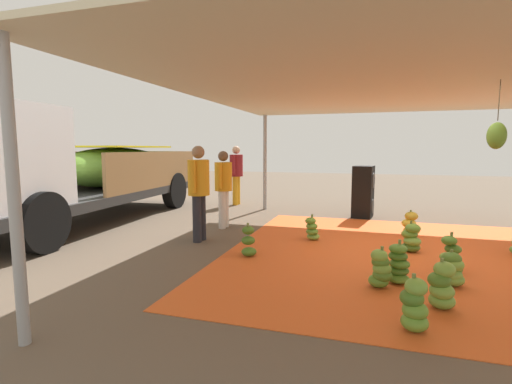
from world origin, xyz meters
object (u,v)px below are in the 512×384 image
(banana_bunch_2, at_px, (451,270))
(worker_2, at_px, (199,186))
(banana_bunch_6, at_px, (411,239))
(banana_bunch_5, at_px, (414,306))
(speaker_stack, at_px, (363,192))
(banana_bunch_9, at_px, (248,242))
(banana_bunch_1, at_px, (398,265))
(banana_bunch_7, at_px, (442,287))
(banana_bunch_3, at_px, (450,254))
(banana_bunch_10, at_px, (411,224))
(cargo_truck_main, at_px, (71,171))
(banana_bunch_4, at_px, (380,270))
(worker_1, at_px, (223,183))
(worker_0, at_px, (236,171))
(banana_bunch_0, at_px, (312,230))

(banana_bunch_2, bearing_deg, worker_2, 73.70)
(banana_bunch_6, bearing_deg, banana_bunch_5, 175.25)
(speaker_stack, bearing_deg, banana_bunch_9, 158.03)
(banana_bunch_9, xyz_separation_m, speaker_stack, (4.04, -1.63, 0.41))
(banana_bunch_1, xyz_separation_m, banana_bunch_5, (-1.29, -0.06, 0.00))
(banana_bunch_7, height_order, banana_bunch_9, banana_bunch_7)
(banana_bunch_7, bearing_deg, banana_bunch_6, 2.19)
(banana_bunch_1, distance_m, banana_bunch_3, 1.00)
(banana_bunch_1, relative_size, banana_bunch_9, 1.06)
(banana_bunch_10, distance_m, cargo_truck_main, 7.20)
(banana_bunch_4, height_order, banana_bunch_10, banana_bunch_4)
(banana_bunch_1, xyz_separation_m, banana_bunch_4, (-0.25, 0.22, -0.01))
(banana_bunch_2, xyz_separation_m, banana_bunch_3, (0.62, -0.09, 0.03))
(banana_bunch_6, distance_m, speaker_stack, 3.20)
(cargo_truck_main, height_order, speaker_stack, cargo_truck_main)
(banana_bunch_5, distance_m, worker_1, 5.10)
(banana_bunch_9, height_order, speaker_stack, speaker_stack)
(worker_1, bearing_deg, banana_bunch_9, -147.82)
(banana_bunch_1, height_order, banana_bunch_2, banana_bunch_1)
(cargo_truck_main, xyz_separation_m, worker_2, (-0.52, -3.33, -0.19))
(banana_bunch_3, xyz_separation_m, banana_bunch_5, (-2.00, 0.65, 0.01))
(banana_bunch_4, relative_size, banana_bunch_6, 1.00)
(banana_bunch_6, bearing_deg, banana_bunch_10, -4.65)
(banana_bunch_6, height_order, worker_1, worker_1)
(banana_bunch_3, distance_m, banana_bunch_10, 2.16)
(banana_bunch_5, relative_size, banana_bunch_6, 1.05)
(worker_0, bearing_deg, banana_bunch_9, -157.86)
(cargo_truck_main, height_order, worker_0, cargo_truck_main)
(banana_bunch_1, bearing_deg, speaker_stack, 6.64)
(banana_bunch_7, relative_size, worker_0, 0.31)
(banana_bunch_3, bearing_deg, banana_bunch_2, 171.95)
(banana_bunch_2, height_order, banana_bunch_7, banana_bunch_7)
(banana_bunch_0, relative_size, banana_bunch_7, 0.89)
(banana_bunch_6, relative_size, banana_bunch_10, 1.04)
(banana_bunch_1, height_order, banana_bunch_10, banana_bunch_1)
(worker_2, bearing_deg, banana_bunch_4, -115.58)
(worker_1, distance_m, speaker_stack, 3.56)
(banana_bunch_3, bearing_deg, banana_bunch_5, 162.07)
(banana_bunch_7, xyz_separation_m, worker_1, (3.15, 3.72, 0.71))
(banana_bunch_0, bearing_deg, banana_bunch_4, -151.53)
(banana_bunch_9, height_order, cargo_truck_main, cargo_truck_main)
(banana_bunch_0, xyz_separation_m, banana_bunch_6, (-0.30, -1.66, 0.02))
(banana_bunch_3, height_order, cargo_truck_main, cargo_truck_main)
(cargo_truck_main, bearing_deg, banana_bunch_7, -109.25)
(banana_bunch_7, distance_m, banana_bunch_9, 2.85)
(banana_bunch_1, relative_size, banana_bunch_4, 1.07)
(banana_bunch_0, xyz_separation_m, speaker_stack, (2.76, -0.83, 0.43))
(cargo_truck_main, bearing_deg, worker_2, -98.92)
(banana_bunch_2, xyz_separation_m, banana_bunch_4, (-0.34, 0.83, 0.03))
(banana_bunch_4, xyz_separation_m, banana_bunch_6, (1.82, -0.51, -0.00))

